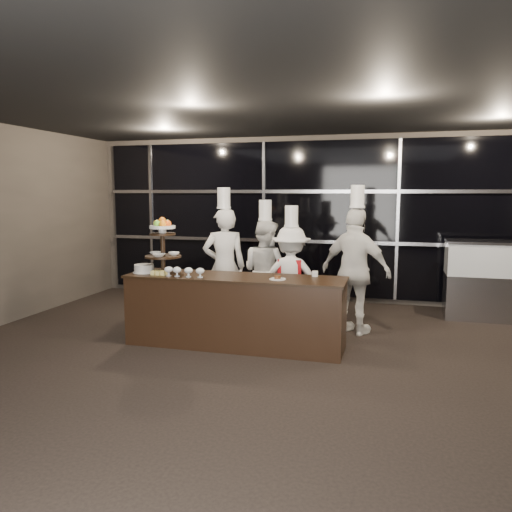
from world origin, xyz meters
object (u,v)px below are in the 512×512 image
(buffet_counter, at_px, (235,311))
(display_stand, at_px, (163,242))
(chef_a, at_px, (224,265))
(display_case, at_px, (492,276))
(chef_b, at_px, (265,270))
(chef_d, at_px, (356,270))
(chef_c, at_px, (291,277))
(layer_cake, at_px, (144,269))

(buffet_counter, distance_m, display_stand, 1.33)
(chef_a, bearing_deg, display_case, 19.37)
(display_stand, bearing_deg, chef_b, 49.57)
(buffet_counter, relative_size, chef_d, 1.36)
(display_stand, relative_size, chef_c, 0.41)
(chef_d, bearing_deg, layer_cake, -158.84)
(layer_cake, distance_m, display_case, 5.31)
(buffet_counter, relative_size, display_case, 2.03)
(display_case, distance_m, chef_c, 3.22)
(chef_c, bearing_deg, chef_b, 153.04)
(display_stand, bearing_deg, layer_cake, -169.07)
(display_stand, distance_m, chef_a, 1.19)
(display_stand, xyz_separation_m, display_case, (4.46, 2.37, -0.65))
(layer_cake, relative_size, chef_a, 0.15)
(display_stand, relative_size, chef_d, 0.36)
(buffet_counter, xyz_separation_m, display_case, (3.46, 2.36, 0.22))
(chef_b, bearing_deg, display_stand, -130.43)
(display_stand, xyz_separation_m, chef_c, (1.53, 1.04, -0.58))
(display_stand, xyz_separation_m, layer_cake, (-0.26, -0.05, -0.37))
(chef_c, bearing_deg, layer_cake, -148.60)
(buffet_counter, distance_m, chef_b, 1.31)
(layer_cake, distance_m, chef_b, 1.88)
(display_stand, relative_size, layer_cake, 2.48)
(display_stand, height_order, chef_c, chef_c)
(buffet_counter, xyz_separation_m, chef_a, (-0.48, 0.98, 0.44))
(layer_cake, relative_size, chef_b, 0.16)
(layer_cake, height_order, chef_b, chef_b)
(layer_cake, bearing_deg, chef_a, 52.89)
(buffet_counter, bearing_deg, chef_d, 34.53)
(chef_a, distance_m, chef_c, 1.02)
(display_case, height_order, chef_a, chef_a)
(buffet_counter, relative_size, chef_c, 1.58)
(display_case, relative_size, chef_c, 0.78)
(display_stand, relative_size, chef_b, 0.40)
(display_stand, bearing_deg, chef_a, 62.00)
(buffet_counter, relative_size, chef_b, 1.51)
(buffet_counter, xyz_separation_m, chef_d, (1.45, 1.00, 0.44))
(layer_cake, relative_size, chef_c, 0.17)
(chef_a, xyz_separation_m, chef_c, (1.00, 0.06, -0.14))
(layer_cake, xyz_separation_m, chef_a, (0.78, 1.03, -0.07))
(chef_d, bearing_deg, chef_c, 177.58)
(display_stand, bearing_deg, chef_c, 34.25)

